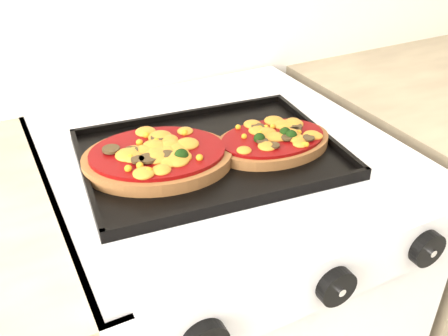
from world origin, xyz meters
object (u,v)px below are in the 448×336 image
pizza_left (158,155)px  pizza_right (273,141)px  stove (220,320)px  baking_tray (210,153)px

pizza_left → pizza_right: bearing=-11.2°
stove → baking_tray: (-0.04, -0.04, 0.47)m
baking_tray → pizza_left: bearing=-179.0°
stove → pizza_right: pizza_right is taller
stove → pizza_right: bearing=-46.1°
pizza_left → pizza_right: (0.19, -0.04, -0.00)m
stove → baking_tray: bearing=-133.3°
pizza_right → stove: bearing=133.9°
pizza_right → baking_tray: bearing=163.2°
stove → pizza_right: size_ratio=4.47×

